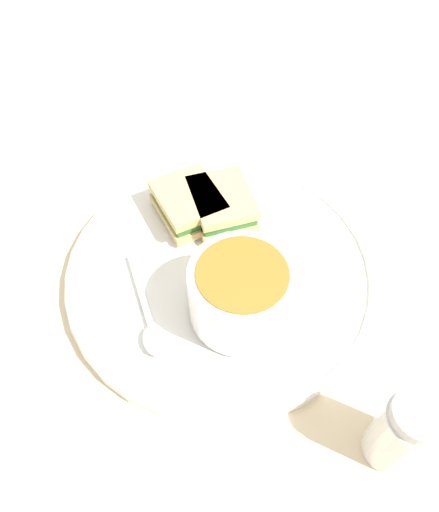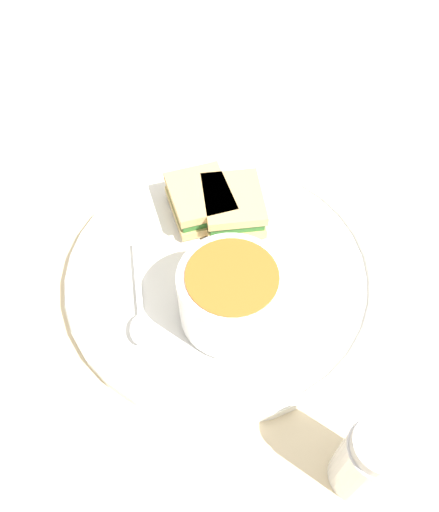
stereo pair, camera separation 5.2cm
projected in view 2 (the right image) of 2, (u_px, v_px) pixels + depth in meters
ground_plane at (220, 276)px, 0.55m from camera, size 2.40×2.40×0.00m
plate at (220, 271)px, 0.54m from camera, size 0.33×0.33×0.02m
soup_bowl at (231, 295)px, 0.47m from camera, size 0.10×0.10×0.07m
spoon at (141, 320)px, 0.49m from camera, size 0.13×0.03×0.01m
sandwich_half_near at (233, 205)px, 0.57m from camera, size 0.08×0.07×0.03m
sandwich_half_far at (200, 200)px, 0.57m from camera, size 0.09×0.08×0.03m
salt_shaker at (367, 461)px, 0.39m from camera, size 0.05×0.05×0.09m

